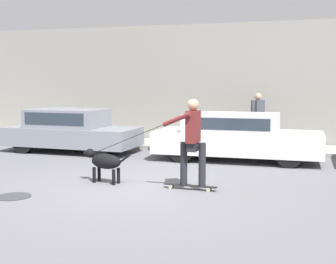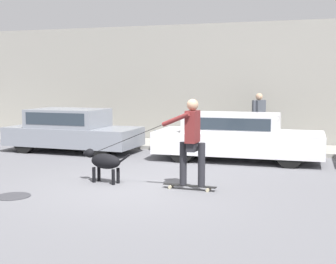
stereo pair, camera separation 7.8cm
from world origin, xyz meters
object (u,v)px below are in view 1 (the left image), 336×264
object	(u,v)px
dog	(105,162)
fire_hydrant	(155,140)
skateboarder	(192,138)
parked_car_1	(236,137)
parked_car_0	(71,131)
pedestrian_with_bag	(258,117)

from	to	relation	value
dog	fire_hydrant	xyz separation A→B (m)	(-0.43, 4.45, -0.10)
dog	skateboarder	bearing A→B (deg)	-171.42
parked_car_1	dog	size ratio (longest dim) A/B	3.86
parked_car_0	pedestrian_with_bag	xyz separation A→B (m)	(5.28, 2.10, 0.38)
dog	parked_car_1	bearing A→B (deg)	-110.19
parked_car_0	fire_hydrant	world-z (taller)	parked_car_0
parked_car_1	dog	bearing A→B (deg)	-121.79
parked_car_0	pedestrian_with_bag	size ratio (longest dim) A/B	2.45
parked_car_0	fire_hydrant	distance (m)	2.53
skateboarder	parked_car_0	bearing A→B (deg)	-35.94
dog	skateboarder	size ratio (longest dim) A/B	0.41
parked_car_0	skateboarder	size ratio (longest dim) A/B	1.45
parked_car_1	parked_car_0	bearing A→B (deg)	178.78
pedestrian_with_bag	fire_hydrant	world-z (taller)	pedestrian_with_bag
dog	fire_hydrant	size ratio (longest dim) A/B	1.75
dog	skateboarder	world-z (taller)	skateboarder
parked_car_0	pedestrian_with_bag	bearing A→B (deg)	23.06
parked_car_1	skateboarder	world-z (taller)	skateboarder
parked_car_1	pedestrian_with_bag	size ratio (longest dim) A/B	2.71
pedestrian_with_bag	fire_hydrant	bearing A→B (deg)	-130.85
dog	parked_car_0	bearing A→B (deg)	-41.96
parked_car_1	skateboarder	xyz separation A→B (m)	(-0.26, -3.69, 0.39)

